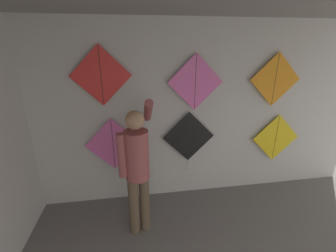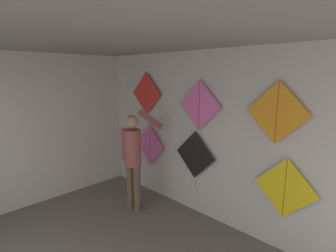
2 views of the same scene
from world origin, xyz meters
name	(u,v)px [view 2 (image 2 of 2)]	position (x,y,z in m)	size (l,w,h in m)	color
back_panel	(204,136)	(0.00, 4.09, 1.40)	(5.67, 0.06, 2.80)	beige
left_panel	(23,132)	(-2.47, 2.03, 1.40)	(0.06, 4.86, 2.80)	beige
ceiling_slab	(85,34)	(0.00, 2.03, 2.82)	(5.67, 4.86, 0.04)	gray
shopkeeper	(133,154)	(-0.95, 3.32, 1.04)	(0.45, 0.69, 1.84)	brown
kite_0	(150,145)	(-1.29, 4.00, 1.01)	(0.83, 0.01, 0.83)	pink
kite_1	(195,156)	(-0.12, 4.00, 1.04)	(0.83, 0.04, 1.04)	black
kite_2	(285,188)	(1.41, 4.00, 0.94)	(0.83, 0.01, 0.83)	yellow
kite_3	(146,93)	(-1.37, 4.00, 2.04)	(0.83, 0.01, 0.83)	red
kite_4	(199,105)	(-0.04, 4.00, 1.92)	(0.83, 0.01, 0.83)	pink
kite_5	(277,113)	(1.22, 4.00, 1.93)	(0.83, 0.01, 0.83)	orange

